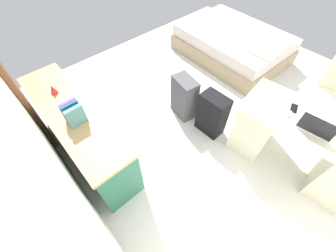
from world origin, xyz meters
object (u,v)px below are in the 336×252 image
object	(u,v)px
figurine_small	(53,89)
office_chair	(330,100)
cell_phone_by_mouse	(294,108)
suitcase_black	(212,115)
computer_mouse	(289,114)
suitcase_spare_grey	(184,97)
laptop	(316,127)
desk	(299,144)
bed	(233,44)
credenza	(81,133)

from	to	relation	value
figurine_small	office_chair	bearing A→B (deg)	-127.39
cell_phone_by_mouse	suitcase_black	bearing A→B (deg)	6.82
computer_mouse	figurine_small	distance (m)	2.52
office_chair	suitcase_spare_grey	size ratio (longest dim) A/B	1.50
laptop	figurine_small	distance (m)	2.72
desk	figurine_small	bearing A→B (deg)	39.50
suitcase_spare_grey	computer_mouse	size ratio (longest dim) A/B	6.26
desk	bed	distance (m)	2.34
suitcase_spare_grey	computer_mouse	world-z (taller)	computer_mouse
suitcase_black	computer_mouse	xyz separation A→B (m)	(-0.74, -0.24, 0.46)
computer_mouse	laptop	bearing A→B (deg)	170.98
computer_mouse	figurine_small	world-z (taller)	figurine_small
computer_mouse	suitcase_spare_grey	bearing A→B (deg)	5.88
laptop	cell_phone_by_mouse	xyz separation A→B (m)	(0.27, -0.13, -0.04)
office_chair	credenza	xyz separation A→B (m)	(1.72, 2.71, -0.03)
office_chair	cell_phone_by_mouse	distance (m)	1.00
office_chair	suitcase_spare_grey	xyz separation A→B (m)	(1.39, 1.33, -0.11)
desk	figurine_small	distance (m)	2.81
desk	cell_phone_by_mouse	distance (m)	0.45
desk	bed	xyz separation A→B (m)	(1.91, -1.34, -0.15)
office_chair	cell_phone_by_mouse	size ratio (longest dim) A/B	6.91
office_chair	figurine_small	size ratio (longest dim) A/B	8.55
suitcase_black	bed	bearing A→B (deg)	-62.91
bed	computer_mouse	bearing A→B (deg)	139.25
suitcase_black	cell_phone_by_mouse	bearing A→B (deg)	-155.68
bed	figurine_small	bearing A→B (deg)	85.77
desk	credenza	distance (m)	2.51
desk	suitcase_black	xyz separation A→B (m)	(0.98, 0.33, -0.08)
laptop	computer_mouse	world-z (taller)	laptop
office_chair	laptop	bearing A→B (deg)	94.43
laptop	cell_phone_by_mouse	distance (m)	0.30
computer_mouse	cell_phone_by_mouse	size ratio (longest dim) A/B	0.74
suitcase_spare_grey	figurine_small	xyz separation A→B (m)	(0.68, 1.38, 0.52)
suitcase_black	suitcase_spare_grey	xyz separation A→B (m)	(0.47, 0.05, 0.00)
office_chair	figurine_small	world-z (taller)	office_chair
credenza	bed	distance (m)	3.11
desk	credenza	bearing A→B (deg)	44.65
bed	suitcase_black	world-z (taller)	suitcase_black
office_chair	bed	xyz separation A→B (m)	(1.84, -0.39, -0.18)
laptop	computer_mouse	bearing A→B (deg)	-1.33
credenza	laptop	bearing A→B (deg)	-137.21
office_chair	computer_mouse	size ratio (longest dim) A/B	9.40
credenza	suitcase_spare_grey	bearing A→B (deg)	-103.37
laptop	desk	bearing A→B (deg)	-81.03
computer_mouse	credenza	bearing A→B (deg)	39.74
office_chair	bed	size ratio (longest dim) A/B	0.48
desk	office_chair	xyz separation A→B (m)	(0.07, -0.95, 0.03)
bed	computer_mouse	xyz separation A→B (m)	(-1.66, 1.43, 0.52)
credenza	laptop	distance (m)	2.48
bed	suitcase_black	size ratio (longest dim) A/B	3.14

